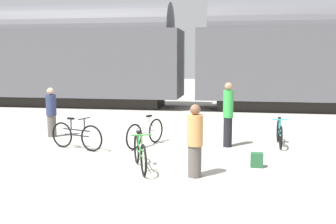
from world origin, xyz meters
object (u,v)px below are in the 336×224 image
(freight_train, at_px, (189,53))
(person_in_tan, at_px, (195,141))
(person_in_green, at_px, (228,114))
(bicycle_green, at_px, (140,153))
(bicycle_teal, at_px, (279,133))
(backpack, at_px, (257,160))
(bicycle_silver, at_px, (145,133))
(bicycle_black, at_px, (77,136))
(person_in_navy, at_px, (51,112))

(freight_train, bearing_deg, person_in_tan, -82.91)
(freight_train, height_order, person_in_green, freight_train)
(bicycle_green, xyz_separation_m, person_in_tan, (1.28, -0.37, 0.40))
(bicycle_teal, relative_size, backpack, 4.95)
(bicycle_silver, xyz_separation_m, backpack, (3.03, -1.75, -0.21))
(bicycle_black, relative_size, bicycle_green, 1.02)
(freight_train, xyz_separation_m, backpack, (2.78, -10.59, -2.61))
(bicycle_silver, bearing_deg, person_in_navy, 165.74)
(bicycle_teal, xyz_separation_m, person_in_tan, (-2.11, -3.47, 0.42))
(bicycle_green, bearing_deg, bicycle_teal, 42.44)
(freight_train, xyz_separation_m, person_in_navy, (-3.52, -8.02, -1.98))
(freight_train, height_order, person_in_navy, freight_train)
(bicycle_teal, height_order, person_in_green, person_in_green)
(person_in_tan, bearing_deg, bicycle_black, -16.39)
(bicycle_silver, relative_size, person_in_navy, 1.07)
(bicycle_silver, xyz_separation_m, person_in_navy, (-3.26, 0.83, 0.41))
(bicycle_silver, bearing_deg, backpack, -29.94)
(freight_train, bearing_deg, backpack, -75.29)
(bicycle_silver, distance_m, backpack, 3.51)
(freight_train, distance_m, bicycle_silver, 9.17)
(bicycle_silver, xyz_separation_m, person_in_green, (2.33, 0.30, 0.56))
(bicycle_teal, relative_size, bicycle_silver, 0.99)
(bicycle_teal, xyz_separation_m, bicycle_silver, (-3.80, -0.74, 0.03))
(freight_train, height_order, bicycle_silver, freight_train)
(freight_train, xyz_separation_m, person_in_green, (2.08, -8.55, -1.83))
(bicycle_black, bearing_deg, bicycle_teal, 14.77)
(bicycle_black, xyz_separation_m, person_in_tan, (3.47, -2.00, 0.39))
(bicycle_green, relative_size, bicycle_silver, 0.98)
(bicycle_silver, bearing_deg, freight_train, 88.38)
(person_in_green, bearing_deg, person_in_navy, 122.55)
(bicycle_green, bearing_deg, person_in_green, 54.20)
(bicycle_black, distance_m, bicycle_silver, 1.92)
(bicycle_green, relative_size, person_in_green, 0.91)
(person_in_green, bearing_deg, bicycle_teal, -35.29)
(person_in_navy, bearing_deg, bicycle_teal, 77.09)
(person_in_green, xyz_separation_m, backpack, (0.70, -2.04, -0.77))
(person_in_green, bearing_deg, bicycle_silver, 135.27)
(freight_train, bearing_deg, bicycle_silver, -91.62)
(person_in_green, bearing_deg, person_in_tan, -153.91)
(bicycle_teal, distance_m, backpack, 2.61)
(freight_train, relative_size, bicycle_teal, 31.58)
(person_in_tan, height_order, backpack, person_in_tan)
(person_in_green, bearing_deg, freight_train, 51.65)
(bicycle_teal, xyz_separation_m, bicycle_black, (-5.58, -1.47, 0.03))
(bicycle_teal, distance_m, person_in_navy, 7.08)
(bicycle_teal, distance_m, bicycle_silver, 3.87)
(bicycle_black, relative_size, backpack, 4.99)
(person_in_tan, bearing_deg, bicycle_teal, -107.77)
(person_in_tan, bearing_deg, person_in_navy, -22.14)
(bicycle_green, relative_size, backpack, 4.91)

